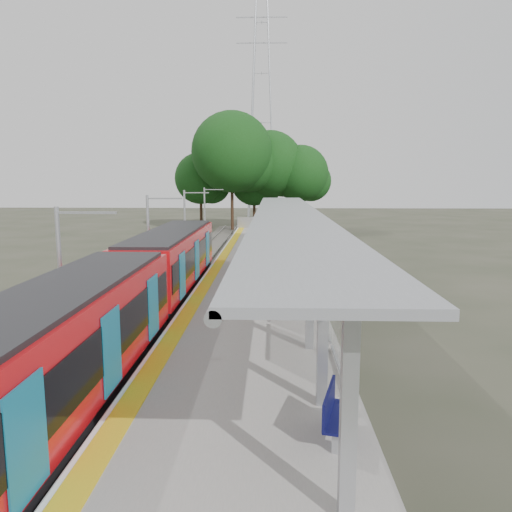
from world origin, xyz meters
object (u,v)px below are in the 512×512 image
Objects in this scene: info_pillar_near at (278,282)px; litter_bin at (299,279)px; bench_near at (334,412)px; info_pillar_far at (276,260)px; bench_far at (301,255)px; train at (135,290)px; bench_mid at (301,257)px.

litter_bin is (1.08, 2.78, -0.41)m from info_pillar_near.
bench_near is 18.42m from info_pillar_far.
bench_far is at bearing 81.97° from info_pillar_near.
train is 6.20m from info_pillar_near.
info_pillar_far is at bearing 107.36° from bench_near.
bench_near is at bearing -84.37° from bench_far.
train reaches higher than info_pillar_near.
info_pillar_near is at bearing -111.28° from litter_bin.
info_pillar_near is at bearing -106.59° from bench_mid.
litter_bin is at bearing -101.20° from bench_mid.
info_pillar_far is 3.99m from litter_bin.
info_pillar_near is 2.30× the size of litter_bin.
bench_near is 14.57m from litter_bin.
bench_mid is at bearing 85.92° from litter_bin.
info_pillar_near reaches higher than bench_far.
info_pillar_near is (-1.54, -9.62, 0.28)m from bench_far.
bench_far is at bearing 78.27° from info_pillar_far.
bench_near is 21.07m from bench_mid.
bench_mid is (0.51, 21.06, -0.07)m from bench_near.
litter_bin is at bearing 69.78° from info_pillar_near.
litter_bin is (1.12, -3.82, -0.32)m from info_pillar_far.
info_pillar_near is at bearing 109.05° from bench_near.
bench_far is at bearing 86.19° from litter_bin.
train is at bearing -153.00° from info_pillar_near.
info_pillar_far is (-1.58, -2.68, 0.25)m from bench_mid.
bench_far is (-0.01, 0.34, 0.05)m from bench_mid.
bench_near is (6.61, -9.08, -0.49)m from train.
litter_bin is (0.05, 14.57, -0.15)m from bench_near.
info_pillar_far is (5.54, 9.31, -0.31)m from train.
train is at bearing 140.08° from bench_near.
info_pillar_near reaches higher than bench_near.
litter_bin is (-0.46, -6.49, -0.08)m from bench_mid.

